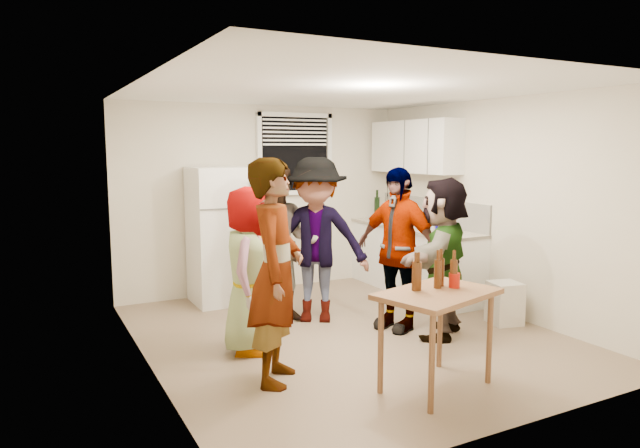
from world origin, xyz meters
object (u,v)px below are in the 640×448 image
beer_bottle_counter (442,233)px  guest_orange (441,335)px  refrigerator (220,235)px  red_cup (454,287)px  guest_back_left (281,320)px  kettle (392,222)px  beer_bottle_table (437,288)px  trash_bin (505,302)px  guest_stripe (277,380)px  guest_back_right (316,320)px  blue_cup (439,232)px  guest_grey (250,350)px  guest_black (396,328)px  wine_bottle (377,218)px  serving_table (435,387)px

beer_bottle_counter → guest_orange: (-0.74, -0.91, -0.90)m
refrigerator → red_cup: refrigerator is taller
red_cup → guest_back_left: (-0.56, 2.22, -0.80)m
kettle → beer_bottle_table: (-1.63, -2.97, -0.10)m
refrigerator → kettle: refrigerator is taller
trash_bin → guest_stripe: trash_bin is taller
beer_bottle_counter → guest_back_right: size_ratio=0.13×
refrigerator → blue_cup: refrigerator is taller
guest_back_right → guest_grey: bearing=-118.5°
guest_grey → guest_black: guest_grey is taller
red_cup → wine_bottle: bearing=65.9°
beer_bottle_counter → guest_orange: bearing=-129.1°
kettle → guest_black: kettle is taller
wine_bottle → guest_orange: wine_bottle is taller
refrigerator → guest_back_left: 1.42m
wine_bottle → kettle: bearing=-100.7°
beer_bottle_counter → guest_orange: 1.48m
serving_table → kettle: bearing=61.0°
guest_grey → guest_orange: guest_grey is taller
serving_table → guest_back_left: size_ratio=0.54×
red_cup → guest_back_right: (-0.22, 2.04, -0.80)m
wine_bottle → guest_grey: wine_bottle is taller
serving_table → wine_bottle: bearing=63.5°
guest_grey → guest_back_right: bearing=-27.7°
trash_bin → guest_back_left: (-2.14, 1.27, -0.25)m
beer_bottle_table → guest_back_right: 2.15m
blue_cup → guest_stripe: (-2.74, -1.27, -0.90)m
serving_table → guest_grey: bearing=124.0°
kettle → guest_black: 2.16m
beer_bottle_counter → guest_black: bearing=-153.9°
wine_bottle → guest_grey: size_ratio=0.20×
trash_bin → kettle: bearing=92.2°
wine_bottle → guest_back_left: 2.69m
guest_back_left → beer_bottle_counter: bearing=21.9°
beer_bottle_counter → guest_back_right: 1.89m
beer_bottle_counter → red_cup: (-1.44, -1.89, -0.10)m
wine_bottle → beer_bottle_table: wine_bottle is taller
guest_black → serving_table: bearing=-42.2°
serving_table → guest_back_left: (-0.36, 2.26, 0.00)m
beer_bottle_table → guest_grey: size_ratio=0.15×
guest_stripe → guest_back_left: 1.69m
beer_bottle_table → guest_back_left: 2.36m
beer_bottle_table → guest_grey: beer_bottle_table is taller
trash_bin → guest_stripe: size_ratio=0.25×
serving_table → guest_back_right: 2.08m
blue_cup → kettle: bearing=88.3°
trash_bin → guest_black: size_ratio=0.27×
guest_back_left → wine_bottle: bearing=63.0°
guest_back_right → serving_table: bearing=-57.8°
trash_bin → guest_orange: 0.91m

